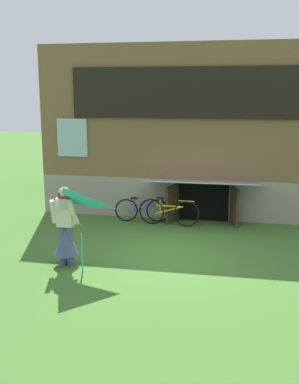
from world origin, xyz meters
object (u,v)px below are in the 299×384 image
(person, at_px, (66,233))
(kite, at_px, (64,211))
(bicycle_blue, at_px, (142,210))
(bicycle_yellow, at_px, (169,212))

(person, height_order, kite, person)
(bicycle_blue, bearing_deg, bicycle_yellow, -20.43)
(kite, height_order, bicycle_blue, kite)
(kite, bearing_deg, bicycle_blue, 80.83)
(person, bearing_deg, kite, -48.74)
(person, xyz_separation_m, bicycle_blue, (0.90, 3.54, -0.37))
(person, distance_m, kite, 0.91)
(kite, relative_size, bicycle_blue, 1.07)
(bicycle_yellow, relative_size, bicycle_blue, 1.10)
(person, bearing_deg, bicycle_yellow, 84.22)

